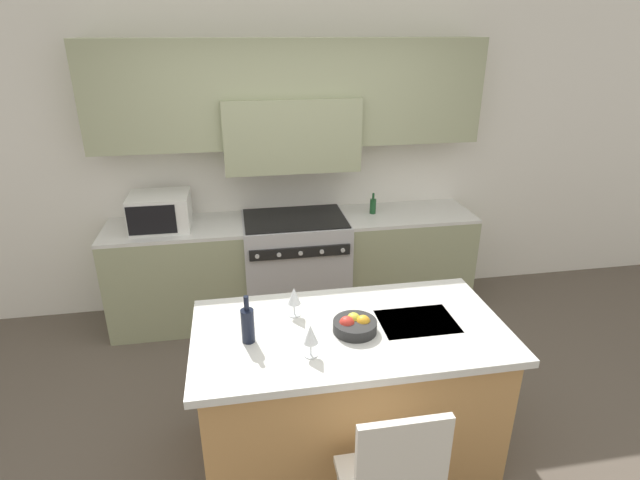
% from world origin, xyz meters
% --- Properties ---
extents(ground_plane, '(10.00, 10.00, 0.00)m').
position_xyz_m(ground_plane, '(0.00, 0.00, 0.00)').
color(ground_plane, brown).
extents(back_cabinetry, '(10.00, 0.46, 2.70)m').
position_xyz_m(back_cabinetry, '(0.00, 1.88, 1.59)').
color(back_cabinetry, silver).
rests_on(back_cabinetry, ground_plane).
extents(back_counter, '(3.23, 0.62, 0.92)m').
position_xyz_m(back_counter, '(-0.00, 1.63, 0.46)').
color(back_counter, gray).
rests_on(back_counter, ground_plane).
extents(range_stove, '(0.91, 0.70, 0.94)m').
position_xyz_m(range_stove, '(-0.00, 1.61, 0.47)').
color(range_stove, '#B7B7BC').
rests_on(range_stove, ground_plane).
extents(microwave, '(0.48, 0.42, 0.29)m').
position_xyz_m(microwave, '(-1.12, 1.63, 1.07)').
color(microwave, silver).
rests_on(microwave, back_counter).
extents(kitchen_island, '(1.78, 0.93, 0.89)m').
position_xyz_m(kitchen_island, '(0.10, -0.10, 0.45)').
color(kitchen_island, '#B7844C').
rests_on(kitchen_island, ground_plane).
extents(wine_bottle, '(0.07, 0.07, 0.28)m').
position_xyz_m(wine_bottle, '(-0.47, -0.13, 1.00)').
color(wine_bottle, black).
rests_on(wine_bottle, kitchen_island).
extents(wine_glass_near, '(0.08, 0.08, 0.18)m').
position_xyz_m(wine_glass_near, '(-0.16, -0.32, 1.02)').
color(wine_glass_near, white).
rests_on(wine_glass_near, kitchen_island).
extents(wine_glass_far, '(0.08, 0.08, 0.18)m').
position_xyz_m(wine_glass_far, '(-0.20, 0.09, 1.02)').
color(wine_glass_far, white).
rests_on(wine_glass_far, kitchen_island).
extents(fruit_bowl, '(0.25, 0.25, 0.10)m').
position_xyz_m(fruit_bowl, '(0.12, -0.13, 0.93)').
color(fruit_bowl, black).
rests_on(fruit_bowl, kitchen_island).
extents(oil_bottle_on_counter, '(0.06, 0.06, 0.19)m').
position_xyz_m(oil_bottle_on_counter, '(0.72, 1.66, 0.99)').
color(oil_bottle_on_counter, '#194723').
rests_on(oil_bottle_on_counter, back_counter).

